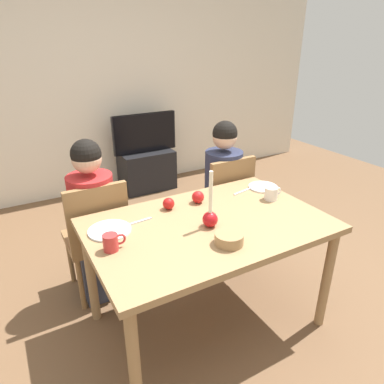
{
  "coord_description": "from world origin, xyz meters",
  "views": [
    {
      "loc": [
        -0.97,
        -1.51,
        1.75
      ],
      "look_at": [
        0.0,
        0.2,
        0.87
      ],
      "focal_mm": 32.48,
      "sensor_mm": 36.0,
      "label": 1
    }
  ],
  "objects": [
    {
      "name": "mug_right",
      "position": [
        0.54,
        0.07,
        0.79
      ],
      "size": [
        0.13,
        0.09,
        0.09
      ],
      "color": "silver",
      "rests_on": "dining_table"
    },
    {
      "name": "apple_near_candle",
      "position": [
        -0.13,
        0.28,
        0.79
      ],
      "size": [
        0.08,
        0.08,
        0.08
      ],
      "primitive_type": "sphere",
      "color": "#B41615",
      "rests_on": "dining_table"
    },
    {
      "name": "ground_plane",
      "position": [
        0.0,
        0.0,
        0.0
      ],
      "size": [
        7.68,
        7.68,
        0.0
      ],
      "primitive_type": "plane",
      "color": "brown"
    },
    {
      "name": "bowl_walnuts",
      "position": [
        -0.03,
        -0.25,
        0.78
      ],
      "size": [
        0.15,
        0.15,
        0.06
      ],
      "primitive_type": "cylinder",
      "color": "#99754C",
      "rests_on": "dining_table"
    },
    {
      "name": "plate_left",
      "position": [
        -0.54,
        0.19,
        0.76
      ],
      "size": [
        0.24,
        0.24,
        0.01
      ],
      "primitive_type": "cylinder",
      "color": "silver",
      "rests_on": "dining_table"
    },
    {
      "name": "tv",
      "position": [
        0.54,
        2.3,
        0.71
      ],
      "size": [
        0.79,
        0.05,
        0.46
      ],
      "color": "black",
      "rests_on": "tv_stand"
    },
    {
      "name": "back_wall",
      "position": [
        0.0,
        2.6,
        1.3
      ],
      "size": [
        6.4,
        0.1,
        2.6
      ],
      "primitive_type": "cube",
      "color": "beige",
      "rests_on": "ground"
    },
    {
      "name": "candle_centerpiece",
      "position": [
        -0.02,
        -0.04,
        0.82
      ],
      "size": [
        0.09,
        0.09,
        0.34
      ],
      "color": "red",
      "rests_on": "dining_table"
    },
    {
      "name": "tv_stand",
      "position": [
        0.54,
        2.3,
        0.24
      ],
      "size": [
        0.64,
        0.4,
        0.48
      ],
      "primitive_type": "cube",
      "color": "black",
      "rests_on": "ground"
    },
    {
      "name": "dining_table",
      "position": [
        0.0,
        0.0,
        0.67
      ],
      "size": [
        1.4,
        0.9,
        0.75
      ],
      "color": "#99754C",
      "rests_on": "ground"
    },
    {
      "name": "chair_left",
      "position": [
        -0.52,
        0.61,
        0.51
      ],
      "size": [
        0.4,
        0.4,
        0.9
      ],
      "color": "olive",
      "rests_on": "ground"
    },
    {
      "name": "person_right_child",
      "position": [
        0.54,
        0.64,
        0.57
      ],
      "size": [
        0.3,
        0.3,
        1.17
      ],
      "color": "#33384C",
      "rests_on": "ground"
    },
    {
      "name": "plate_right",
      "position": [
        0.62,
        0.25,
        0.76
      ],
      "size": [
        0.21,
        0.21,
        0.01
      ],
      "primitive_type": "cylinder",
      "color": "white",
      "rests_on": "dining_table"
    },
    {
      "name": "person_left_child",
      "position": [
        -0.52,
        0.64,
        0.57
      ],
      "size": [
        0.3,
        0.3,
        1.17
      ],
      "color": "#33384C",
      "rests_on": "ground"
    },
    {
      "name": "apple_by_left_plate",
      "position": [
        0.08,
        0.26,
        0.79
      ],
      "size": [
        0.08,
        0.08,
        0.08
      ],
      "primitive_type": "sphere",
      "color": "red",
      "rests_on": "dining_table"
    },
    {
      "name": "fork_right",
      "position": [
        0.45,
        0.26,
        0.75
      ],
      "size": [
        0.18,
        0.05,
        0.01
      ],
      "primitive_type": "cube",
      "rotation": [
        0.0,
        0.0,
        0.2
      ],
      "color": "silver",
      "rests_on": "dining_table"
    },
    {
      "name": "chair_right",
      "position": [
        0.54,
        0.61,
        0.51
      ],
      "size": [
        0.4,
        0.4,
        0.9
      ],
      "color": "olive",
      "rests_on": "ground"
    },
    {
      "name": "mug_left",
      "position": [
        -0.58,
        -0.0,
        0.8
      ],
      "size": [
        0.12,
        0.08,
        0.09
      ],
      "color": "#B72D2D",
      "rests_on": "dining_table"
    },
    {
      "name": "fork_left",
      "position": [
        -0.36,
        0.21,
        0.75
      ],
      "size": [
        0.18,
        0.03,
        0.01
      ],
      "primitive_type": "cube",
      "rotation": [
        0.0,
        0.0,
        0.09
      ],
      "color": "silver",
      "rests_on": "dining_table"
    }
  ]
}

